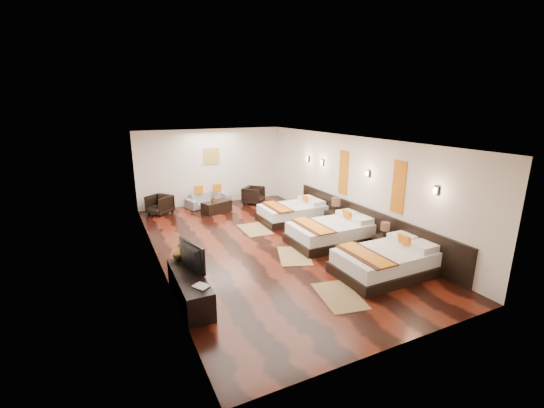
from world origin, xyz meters
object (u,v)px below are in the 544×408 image
nightstand_a (384,243)px  book (197,289)px  armchair_right (254,195)px  figurine (179,252)px  coffee_table (217,207)px  bed_mid (332,232)px  tv_console (190,288)px  table_plant (213,198)px  tv (188,256)px  bed_near (386,261)px  nightstand_b (335,218)px  sofa (209,199)px  armchair_left (160,205)px  bed_far (293,212)px

nightstand_a → book: (-4.95, -0.77, 0.27)m
nightstand_a → armchair_right: 5.91m
figurine → coffee_table: figurine is taller
bed_mid → armchair_right: size_ratio=3.11×
tv_console → book: (0.00, -0.60, 0.29)m
table_plant → armchair_right: bearing=15.5°
tv → table_plant: 5.64m
tv_console → coffee_table: bearing=67.9°
bed_near → figurine: size_ratio=7.03×
tv_console → armchair_right: size_ratio=2.49×
book → armchair_right: size_ratio=0.38×
nightstand_b → book: (-4.95, -2.85, 0.22)m
bed_mid → nightstand_a: bed_mid is taller
bed_mid → tv: bearing=-165.1°
figurine → sofa: 6.10m
tv_console → bed_near: bearing=-9.7°
book → armchair_left: bearing=86.5°
nightstand_a → tv_console: bearing=-178.1°
bed_mid → nightstand_b: bearing=50.0°
tv → armchair_right: tv is taller
tv_console → sofa: (2.23, 6.48, -0.03)m
sofa → armchair_left: armchair_left is taller
tv → armchair_right: 6.87m
book → armchair_left: (0.42, 6.75, -0.23)m
figurine → nightstand_a: bearing=-7.6°
nightstand_b → sofa: bearing=122.7°
armchair_right → bed_near: bearing=-132.4°
figurine → sofa: bearing=68.5°
bed_near → table_plant: bearing=108.5°
bed_near → bed_far: bearing=90.0°
book → bed_far: bearing=44.6°
bed_mid → book: 4.64m
bed_far → tv_console: bearing=-139.9°
tv → book: (-0.05, -0.86, -0.26)m
bed_far → armchair_left: bearing=145.3°
bed_far → table_plant: bed_far is taller
nightstand_b → book: bearing=-150.0°
sofa → table_plant: size_ratio=6.18×
bed_near → bed_far: bed_near is taller
tv → bed_mid: bearing=-89.9°
bed_near → tv: bearing=166.8°
nightstand_b → sofa: size_ratio=0.58×
coffee_table → sofa: bearing=90.0°
armchair_left → armchair_right: bearing=51.9°
sofa → coffee_table: 1.00m
bed_far → book: bearing=-135.4°
bed_near → bed_mid: bearing=90.0°
bed_far → table_plant: size_ratio=7.72×
bed_near → tv: (-4.15, 0.97, 0.53)m
tv → coffee_table: 5.70m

